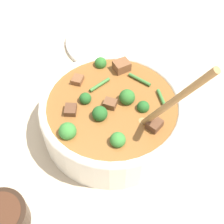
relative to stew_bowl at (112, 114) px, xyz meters
name	(u,v)px	position (x,y,z in m)	size (l,w,h in m)	color
ground_plane	(112,128)	(0.00, 0.00, -0.05)	(4.00, 4.00, 0.00)	#C6B293
stew_bowl	(112,114)	(0.00, 0.00, 0.00)	(0.32, 0.29, 0.27)	white
condiment_bowl	(1,217)	(-0.04, -0.28, -0.03)	(0.10, 0.10, 0.04)	black
empty_plate	(106,41)	(-0.18, 0.23, -0.04)	(0.22, 0.22, 0.02)	white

